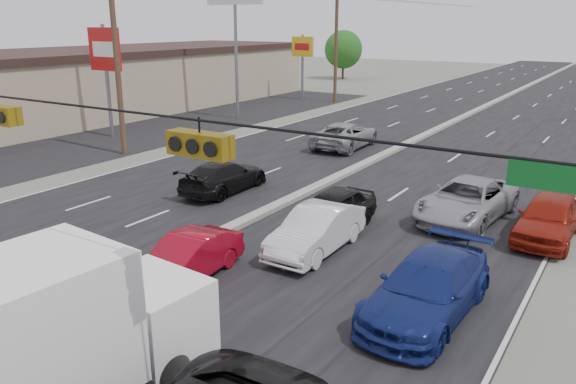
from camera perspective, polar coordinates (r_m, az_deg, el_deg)
name	(u,v)px	position (r m, az deg, el deg)	size (l,w,h in m)	color
road_surface	(430,134)	(38.52, 14.25, 5.73)	(20.00, 160.00, 0.02)	black
center_median	(430,132)	(38.50, 14.27, 5.88)	(0.50, 160.00, 0.20)	gray
strip_mall	(103,83)	(49.11, -18.29, 10.45)	(12.00, 42.00, 4.60)	tan
parking_lot	(187,121)	(42.89, -10.25, 7.09)	(10.00, 42.00, 0.02)	black
utility_pole_left_b	(117,61)	(32.16, -17.00, 12.60)	(1.60, 0.30, 10.00)	#422D1E
utility_pole_left_c	(336,45)	(52.03, 4.90, 14.64)	(1.60, 0.30, 10.00)	#422D1E
pole_sign_mid	(105,56)	(37.53, -18.09, 13.04)	(2.60, 0.25, 7.00)	slate
pole_sign_far	(303,52)	(53.79, 1.48, 14.02)	(2.20, 0.25, 6.00)	slate
tree_left_far	(343,49)	(74.20, 5.65, 14.21)	(4.80, 4.80, 6.12)	#382619
box_truck	(26,352)	(10.98, -25.04, -14.51)	(2.77, 6.69, 3.32)	black
red_sedan	(187,258)	(16.41, -10.23, -6.66)	(1.37, 3.91, 1.29)	maroon
queue_car_a	(332,211)	(19.91, 4.50, -1.91)	(1.71, 4.24, 1.45)	black
queue_car_b	(316,231)	(18.04, 2.88, -3.94)	(1.52, 4.35, 1.43)	silver
queue_car_c	(467,201)	(21.93, 17.69, -0.84)	(2.48, 5.38, 1.49)	#96989D
queue_car_d	(427,289)	(14.63, 13.98, -9.52)	(2.09, 5.14, 1.49)	navy
queue_car_e	(549,218)	(20.99, 24.96, -2.41)	(1.79, 4.44, 1.51)	maroon
oncoming_near	(224,177)	(24.53, -6.53, 1.55)	(1.89, 4.66, 1.35)	black
oncoming_far	(345,135)	(33.24, 5.85, 5.75)	(2.46, 5.34, 1.48)	#919498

